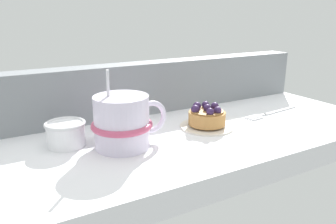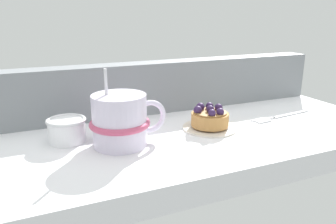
{
  "view_description": "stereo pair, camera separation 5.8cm",
  "coord_description": "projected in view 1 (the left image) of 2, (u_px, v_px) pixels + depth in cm",
  "views": [
    {
      "loc": [
        -32.52,
        -49.63,
        21.62
      ],
      "look_at": [
        -5.01,
        -1.06,
        4.6
      ],
      "focal_mm": 35.11,
      "sensor_mm": 36.0,
      "label": 1
    },
    {
      "loc": [
        -27.3,
        -52.24,
        21.62
      ],
      "look_at": [
        -5.01,
        -1.06,
        4.6
      ],
      "focal_mm": 35.11,
      "sensor_mm": 36.0,
      "label": 2
    }
  ],
  "objects": [
    {
      "name": "raspberry_tart",
      "position": [
        207.0,
        116.0,
        0.64
      ],
      "size": [
        7.19,
        7.19,
        4.11
      ],
      "color": "#B77F42",
      "rests_on": "dessert_plate"
    },
    {
      "name": "window_rail_back",
      "position": [
        153.0,
        87.0,
        0.74
      ],
      "size": [
        79.31,
        5.47,
        11.14
      ],
      "primitive_type": "cube",
      "color": "gray",
      "rests_on": "ground_plane"
    },
    {
      "name": "coffee_mug",
      "position": [
        123.0,
        122.0,
        0.54
      ],
      "size": [
        13.38,
        10.15,
        13.17
      ],
      "color": "silver",
      "rests_on": "ground_plane"
    },
    {
      "name": "sugar_bowl",
      "position": [
        66.0,
        133.0,
        0.55
      ],
      "size": [
        6.78,
        6.78,
        4.19
      ],
      "color": "white",
      "rests_on": "ground_plane"
    },
    {
      "name": "dessert_fork",
      "position": [
        272.0,
        112.0,
        0.73
      ],
      "size": [
        16.2,
        3.38,
        0.6
      ],
      "color": "silver",
      "rests_on": "ground_plane"
    },
    {
      "name": "ground_plane",
      "position": [
        188.0,
        140.0,
        0.64
      ],
      "size": [
        80.93,
        35.2,
        4.2
      ],
      "primitive_type": "cube",
      "color": "white"
    },
    {
      "name": "dessert_plate",
      "position": [
        207.0,
        126.0,
        0.64
      ],
      "size": [
        10.48,
        10.48,
        0.68
      ],
      "color": "silver",
      "rests_on": "ground_plane"
    }
  ]
}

